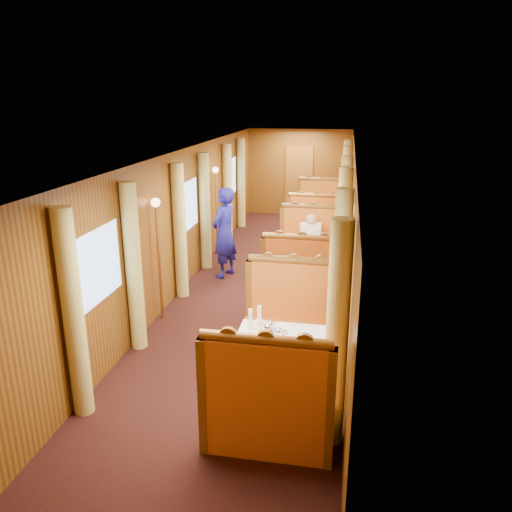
% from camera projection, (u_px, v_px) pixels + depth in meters
% --- Properties ---
extents(floor, '(3.00, 12.00, 0.01)m').
position_uv_depth(floor, '(266.00, 285.00, 9.40)').
color(floor, black).
rests_on(floor, ground).
extents(ceiling, '(3.00, 12.00, 0.01)m').
position_uv_depth(ceiling, '(267.00, 150.00, 8.64)').
color(ceiling, silver).
rests_on(ceiling, wall_left).
extents(wall_far, '(3.00, 0.01, 2.50)m').
position_uv_depth(wall_far, '(299.00, 173.00, 14.64)').
color(wall_far, brown).
rests_on(wall_far, floor).
extents(wall_near, '(3.00, 0.01, 2.50)m').
position_uv_depth(wall_near, '(126.00, 425.00, 3.40)').
color(wall_near, brown).
rests_on(wall_near, floor).
extents(wall_left, '(0.01, 12.00, 2.50)m').
position_uv_depth(wall_left, '(187.00, 217.00, 9.28)').
color(wall_left, brown).
rests_on(wall_left, floor).
extents(wall_right, '(0.01, 12.00, 2.50)m').
position_uv_depth(wall_right, '(351.00, 224.00, 8.77)').
color(wall_right, brown).
rests_on(wall_right, floor).
extents(doorway_far, '(0.80, 0.04, 2.00)m').
position_uv_depth(doorway_far, '(299.00, 181.00, 14.69)').
color(doorway_far, brown).
rests_on(doorway_far, floor).
extents(table_near, '(1.05, 0.72, 0.75)m').
position_uv_depth(table_near, '(281.00, 364.00, 5.88)').
color(table_near, white).
rests_on(table_near, floor).
extents(banquette_near_fwd, '(1.30, 0.55, 1.34)m').
position_uv_depth(banquette_near_fwd, '(268.00, 411.00, 4.92)').
color(banquette_near_fwd, '#BB3E14').
rests_on(banquette_near_fwd, floor).
extents(banquette_near_aft, '(1.30, 0.55, 1.34)m').
position_uv_depth(banquette_near_aft, '(291.00, 324.00, 6.82)').
color(banquette_near_aft, '#BB3E14').
rests_on(banquette_near_aft, floor).
extents(table_mid, '(1.05, 0.72, 0.75)m').
position_uv_depth(table_mid, '(306.00, 268.00, 9.16)').
color(table_mid, white).
rests_on(table_mid, floor).
extents(banquette_mid_fwd, '(1.30, 0.55, 1.34)m').
position_uv_depth(banquette_mid_fwd, '(301.00, 285.00, 8.20)').
color(banquette_mid_fwd, '#BB3E14').
rests_on(banquette_mid_fwd, floor).
extents(banquette_mid_aft, '(1.30, 0.55, 1.34)m').
position_uv_depth(banquette_mid_aft, '(311.00, 250.00, 10.10)').
color(banquette_mid_aft, '#BB3E14').
rests_on(banquette_mid_aft, floor).
extents(table_far, '(1.05, 0.72, 0.75)m').
position_uv_depth(table_far, '(318.00, 223.00, 12.44)').
color(table_far, white).
rests_on(table_far, floor).
extents(banquette_far_fwd, '(1.30, 0.55, 1.34)m').
position_uv_depth(banquette_far_fwd, '(316.00, 231.00, 11.48)').
color(banquette_far_fwd, '#BB3E14').
rests_on(banquette_far_fwd, floor).
extents(banquette_far_aft, '(1.30, 0.55, 1.34)m').
position_uv_depth(banquette_far_aft, '(321.00, 212.00, 13.38)').
color(banquette_far_aft, '#BB3E14').
rests_on(banquette_far_aft, floor).
extents(tea_tray, '(0.39, 0.34, 0.01)m').
position_uv_depth(tea_tray, '(273.00, 336.00, 5.75)').
color(tea_tray, silver).
rests_on(tea_tray, table_near).
extents(teapot_left, '(0.17, 0.13, 0.14)m').
position_uv_depth(teapot_left, '(268.00, 332.00, 5.69)').
color(teapot_left, silver).
rests_on(teapot_left, tea_tray).
extents(teapot_right, '(0.16, 0.13, 0.12)m').
position_uv_depth(teapot_right, '(279.00, 336.00, 5.64)').
color(teapot_right, silver).
rests_on(teapot_right, tea_tray).
extents(teapot_back, '(0.17, 0.14, 0.12)m').
position_uv_depth(teapot_back, '(271.00, 328.00, 5.81)').
color(teapot_back, silver).
rests_on(teapot_back, tea_tray).
extents(fruit_plate, '(0.23, 0.23, 0.05)m').
position_uv_depth(fruit_plate, '(305.00, 342.00, 5.58)').
color(fruit_plate, white).
rests_on(fruit_plate, table_near).
extents(cup_inboard, '(0.08, 0.08, 0.26)m').
position_uv_depth(cup_inboard, '(250.00, 322.00, 5.88)').
color(cup_inboard, white).
rests_on(cup_inboard, table_near).
extents(cup_outboard, '(0.08, 0.08, 0.26)m').
position_uv_depth(cup_outboard, '(259.00, 318.00, 5.96)').
color(cup_outboard, white).
rests_on(cup_outboard, table_near).
extents(rose_vase_mid, '(0.06, 0.06, 0.36)m').
position_uv_depth(rose_vase_mid, '(308.00, 240.00, 8.96)').
color(rose_vase_mid, silver).
rests_on(rose_vase_mid, table_mid).
extents(rose_vase_far, '(0.06, 0.06, 0.36)m').
position_uv_depth(rose_vase_far, '(320.00, 201.00, 12.28)').
color(rose_vase_far, silver).
rests_on(rose_vase_far, table_far).
extents(window_left_near, '(0.01, 1.20, 0.90)m').
position_uv_depth(window_left_near, '(97.00, 267.00, 5.94)').
color(window_left_near, '#83ADE1').
rests_on(window_left_near, wall_left).
extents(curtain_left_near_a, '(0.22, 0.22, 2.35)m').
position_uv_depth(curtain_left_near_a, '(73.00, 316.00, 5.27)').
color(curtain_left_near_a, '#CDC069').
rests_on(curtain_left_near_a, floor).
extents(curtain_left_near_b, '(0.22, 0.22, 2.35)m').
position_uv_depth(curtain_left_near_b, '(134.00, 268.00, 6.73)').
color(curtain_left_near_b, '#CDC069').
rests_on(curtain_left_near_b, floor).
extents(window_right_near, '(0.01, 1.20, 0.90)m').
position_uv_depth(window_right_near, '(350.00, 283.00, 5.43)').
color(window_right_near, '#83ADE1').
rests_on(window_right_near, wall_right).
extents(curtain_right_near_a, '(0.22, 0.22, 2.35)m').
position_uv_depth(curtain_right_near_a, '(337.00, 337.00, 4.80)').
color(curtain_right_near_a, '#CDC069').
rests_on(curtain_right_near_a, floor).
extents(curtain_right_near_b, '(0.22, 0.22, 2.35)m').
position_uv_depth(curtain_right_near_b, '(340.00, 281.00, 6.26)').
color(curtain_right_near_b, '#CDC069').
rests_on(curtain_right_near_b, floor).
extents(window_left_mid, '(0.01, 1.20, 0.90)m').
position_uv_depth(window_left_mid, '(187.00, 206.00, 9.22)').
color(window_left_mid, '#83ADE1').
rests_on(window_left_mid, wall_left).
extents(curtain_left_mid_a, '(0.22, 0.22, 2.35)m').
position_uv_depth(curtain_left_mid_a, '(180.00, 232.00, 8.55)').
color(curtain_left_mid_a, '#CDC069').
rests_on(curtain_left_mid_a, floor).
extents(curtain_left_mid_b, '(0.22, 0.22, 2.35)m').
position_uv_depth(curtain_left_mid_b, '(205.00, 212.00, 10.01)').
color(curtain_left_mid_b, '#CDC069').
rests_on(curtain_left_mid_b, floor).
extents(window_right_mid, '(0.01, 1.20, 0.90)m').
position_uv_depth(window_right_mid, '(350.00, 213.00, 8.71)').
color(window_right_mid, '#83ADE1').
rests_on(window_right_mid, wall_right).
extents(curtain_right_mid_a, '(0.22, 0.22, 2.35)m').
position_uv_depth(curtain_right_mid_a, '(343.00, 240.00, 8.08)').
color(curtain_right_mid_a, '#CDC069').
rests_on(curtain_right_mid_a, floor).
extents(curtain_right_mid_b, '(0.22, 0.22, 2.35)m').
position_uv_depth(curtain_right_mid_b, '(344.00, 218.00, 9.54)').
color(curtain_right_mid_b, '#CDC069').
rests_on(curtain_right_mid_b, floor).
extents(window_left_far, '(0.01, 1.20, 0.90)m').
position_uv_depth(window_left_far, '(230.00, 177.00, 12.49)').
color(window_left_far, '#83ADE1').
rests_on(window_left_far, wall_left).
extents(curtain_left_far_a, '(0.22, 0.22, 2.35)m').
position_uv_depth(curtain_left_far_a, '(227.00, 194.00, 11.83)').
color(curtain_left_far_a, '#CDC069').
rests_on(curtain_left_far_a, floor).
extents(curtain_left_far_b, '(0.22, 0.22, 2.35)m').
position_uv_depth(curtain_left_far_b, '(241.00, 183.00, 13.29)').
color(curtain_left_far_b, '#CDC069').
rests_on(curtain_left_far_b, floor).
extents(window_right_far, '(0.01, 1.20, 0.90)m').
position_uv_depth(window_right_far, '(351.00, 181.00, 11.99)').
color(window_right_far, '#83ADE1').
rests_on(window_right_far, wall_right).
extents(curtain_right_far_a, '(0.22, 0.22, 2.35)m').
position_uv_depth(curtain_right_far_a, '(345.00, 198.00, 11.36)').
color(curtain_right_far_a, '#CDC069').
rests_on(curtain_right_far_a, floor).
extents(curtain_right_far_b, '(0.22, 0.22, 2.35)m').
position_uv_depth(curtain_right_far_b, '(346.00, 187.00, 12.82)').
color(curtain_right_far_b, '#CDC069').
rests_on(curtain_right_far_b, floor).
extents(sconce_left_fore, '(0.14, 0.14, 1.95)m').
position_uv_depth(sconce_left_fore, '(157.00, 234.00, 7.58)').
color(sconce_left_fore, '#BF8C3F').
rests_on(sconce_left_fore, floor).
extents(sconce_right_fore, '(0.14, 0.14, 1.95)m').
position_uv_depth(sconce_right_fore, '(344.00, 244.00, 7.10)').
color(sconce_right_fore, '#BF8C3F').
rests_on(sconce_right_fore, floor).
extents(sconce_left_aft, '(0.14, 0.14, 1.95)m').
position_uv_depth(sconce_left_aft, '(216.00, 193.00, 10.86)').
color(sconce_left_aft, '#BF8C3F').
rests_on(sconce_left_aft, floor).
extents(sconce_right_aft, '(0.14, 0.14, 1.95)m').
position_uv_depth(sconce_right_aft, '(346.00, 197.00, 10.38)').
color(sconce_right_aft, '#BF8C3F').
rests_on(sconce_right_aft, floor).
extents(steward, '(0.61, 0.75, 1.76)m').
position_uv_depth(steward, '(224.00, 233.00, 9.60)').
color(steward, navy).
rests_on(steward, floor).
extents(passenger, '(0.40, 0.44, 0.76)m').
position_uv_depth(passenger, '(310.00, 238.00, 9.76)').
color(passenger, beige).
rests_on(passenger, banquette_mid_aft).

